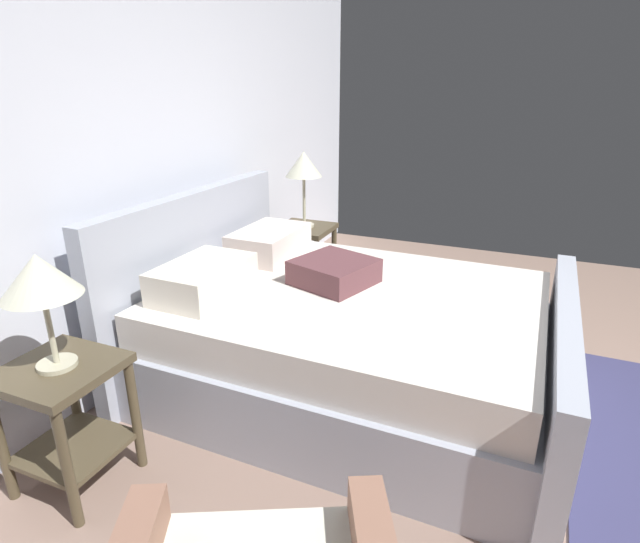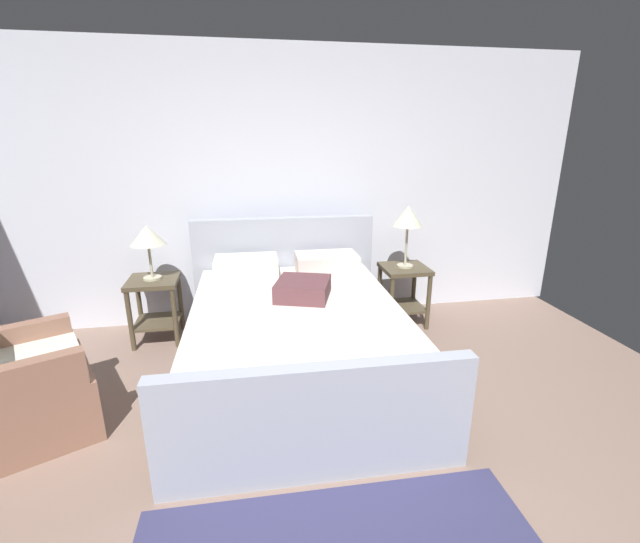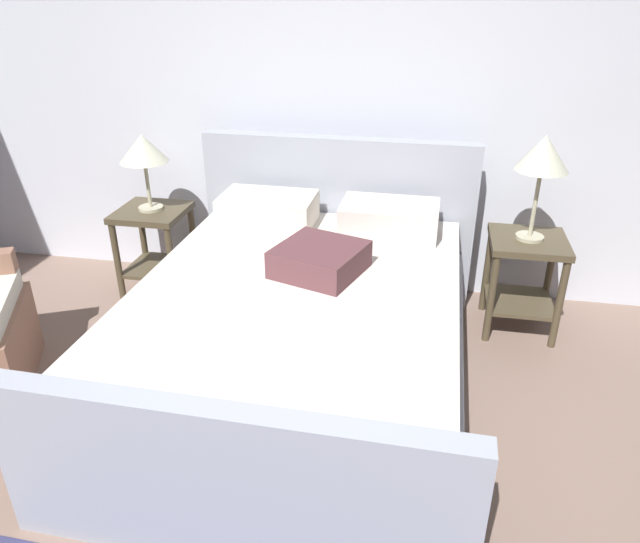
{
  "view_description": "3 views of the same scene",
  "coord_description": "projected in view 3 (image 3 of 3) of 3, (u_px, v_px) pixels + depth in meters",
  "views": [
    {
      "loc": [
        -2.57,
        0.77,
        1.71
      ],
      "look_at": [
        -0.02,
        1.84,
        0.67
      ],
      "focal_mm": 28.38,
      "sensor_mm": 36.0,
      "label": 1
    },
    {
      "loc": [
        -0.46,
        -1.41,
        1.85
      ],
      "look_at": [
        0.13,
        1.9,
        0.78
      ],
      "focal_mm": 24.2,
      "sensor_mm": 36.0,
      "label": 2
    },
    {
      "loc": [
        0.47,
        -0.91,
        1.96
      ],
      "look_at": [
        -0.01,
        1.63,
        0.68
      ],
      "focal_mm": 33.23,
      "sensor_mm": 36.0,
      "label": 3
    }
  ],
  "objects": [
    {
      "name": "wall_back",
      "position": [
        360.0,
        91.0,
        3.74
      ],
      "size": [
        5.96,
        0.12,
        2.65
      ],
      "primitive_type": "cube",
      "color": "silver",
      "rests_on": "ground"
    },
    {
      "name": "bed",
      "position": [
        302.0,
        327.0,
        3.07
      ],
      "size": [
        1.79,
        2.28,
        1.09
      ],
      "color": "#A5ABBA",
      "rests_on": "ground"
    },
    {
      "name": "nightstand_right",
      "position": [
        524.0,
        269.0,
        3.54
      ],
      "size": [
        0.44,
        0.44,
        0.6
      ],
      "color": "#4D412D",
      "rests_on": "ground"
    },
    {
      "name": "table_lamp_left",
      "position": [
        143.0,
        150.0,
        3.72
      ],
      "size": [
        0.31,
        0.31,
        0.5
      ],
      "color": "#B7B293",
      "rests_on": "nightstand_left"
    },
    {
      "name": "nightstand_left",
      "position": [
        155.0,
        237.0,
        3.98
      ],
      "size": [
        0.44,
        0.44,
        0.6
      ],
      "color": "#4D412D",
      "rests_on": "ground"
    },
    {
      "name": "table_lamp_right",
      "position": [
        543.0,
        156.0,
        3.24
      ],
      "size": [
        0.29,
        0.29,
        0.61
      ],
      "color": "#B7B293",
      "rests_on": "nightstand_right"
    }
  ]
}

